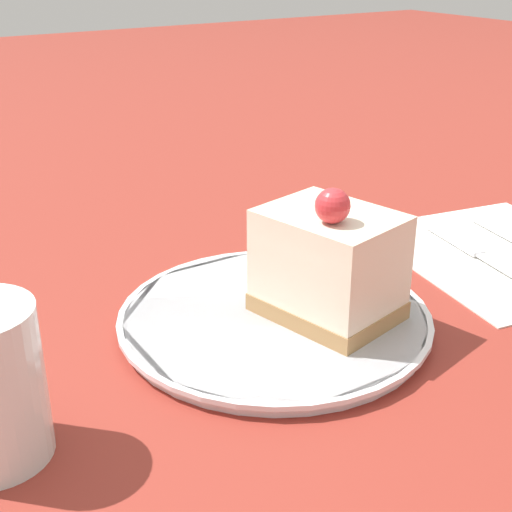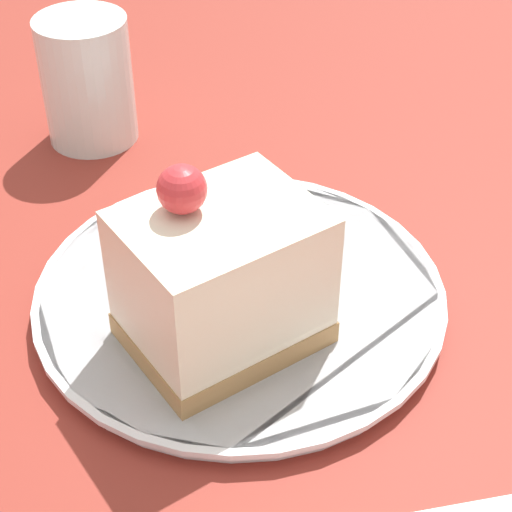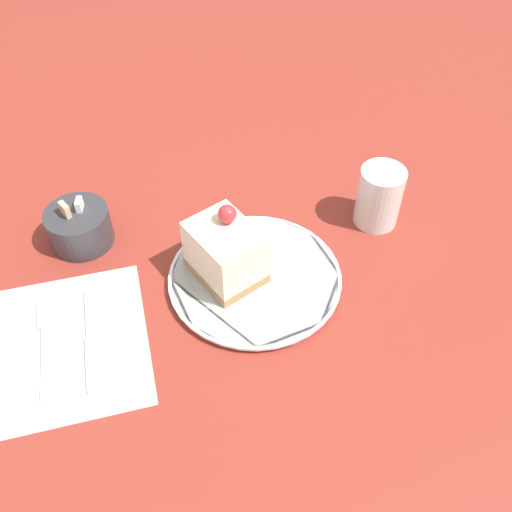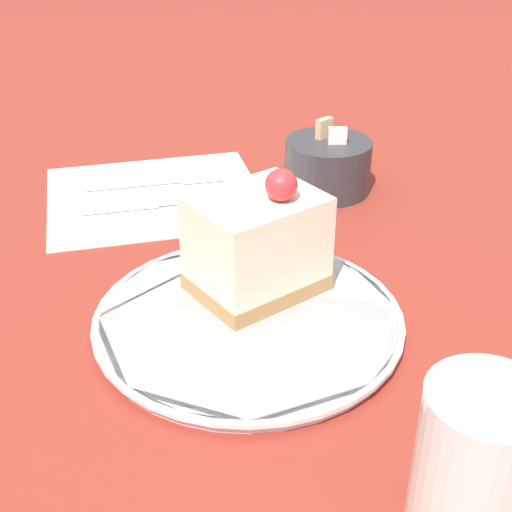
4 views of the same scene
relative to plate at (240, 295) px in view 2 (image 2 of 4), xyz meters
The scene contains 4 objects.
ground_plane 0.04m from the plate, 164.03° to the left, with size 4.00×4.00×0.00m, color maroon.
plate is the anchor object (origin of this frame).
cake_slice 0.06m from the plate, 145.52° to the left, with size 0.10×0.12×0.11m.
drinking_glass 0.24m from the plate, ahead, with size 0.07×0.07×0.10m.
Camera 2 is at (-0.33, 0.12, 0.36)m, focal length 60.00 mm.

